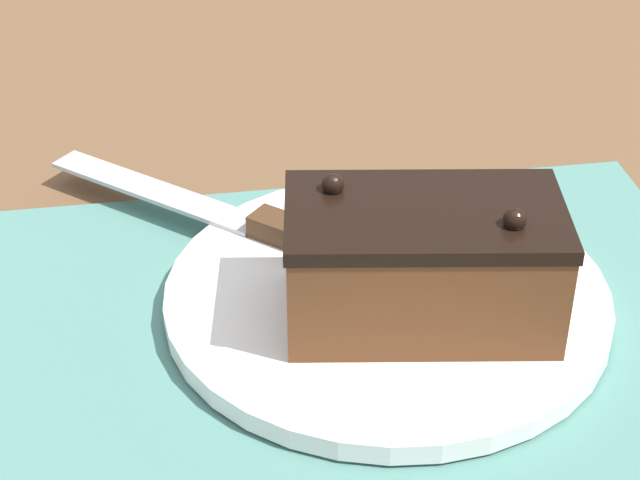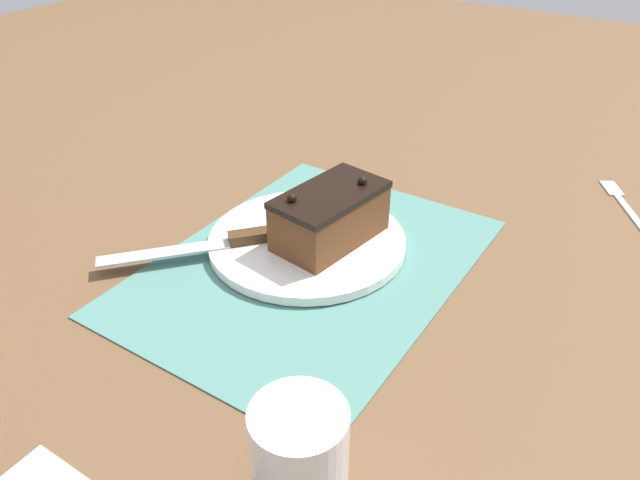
% 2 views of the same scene
% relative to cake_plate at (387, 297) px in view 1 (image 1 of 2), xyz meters
% --- Properties ---
extents(ground_plane, '(3.00, 3.00, 0.00)m').
position_rel_cake_plate_xyz_m(ground_plane, '(-0.03, -0.03, -0.01)').
color(ground_plane, brown).
extents(placemat_woven, '(0.46, 0.34, 0.00)m').
position_rel_cake_plate_xyz_m(placemat_woven, '(-0.03, -0.03, -0.01)').
color(placemat_woven, slate).
rests_on(placemat_woven, ground_plane).
extents(cake_plate, '(0.25, 0.25, 0.01)m').
position_rel_cake_plate_xyz_m(cake_plate, '(0.00, 0.00, 0.00)').
color(cake_plate, white).
rests_on(cake_plate, placemat_woven).
extents(chocolate_cake, '(0.16, 0.10, 0.08)m').
position_rel_cake_plate_xyz_m(chocolate_cake, '(0.01, -0.02, 0.04)').
color(chocolate_cake, brown).
rests_on(chocolate_cake, cake_plate).
extents(serving_knife, '(0.19, 0.17, 0.01)m').
position_rel_cake_plate_xyz_m(serving_knife, '(-0.07, 0.07, 0.01)').
color(serving_knife, '#472D19').
rests_on(serving_knife, cake_plate).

